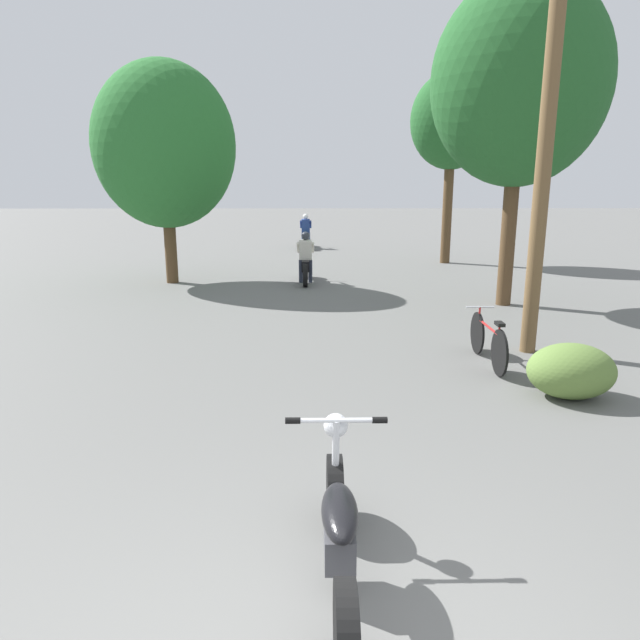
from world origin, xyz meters
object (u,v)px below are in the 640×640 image
Objects in this scene: roadside_tree_right_far at (452,122)px; bicycle_parked at (488,341)px; motorcycle_foreground at (339,532)px; roadside_tree_left at (164,146)px; roadside_tree_right_near at (520,83)px; motorcycle_rider_far at (306,235)px; motorcycle_rider_lead at (306,263)px; utility_pole at (548,111)px.

bicycle_parked is (-1.92, -11.17, -4.21)m from roadside_tree_right_far.
motorcycle_foreground reaches higher than bicycle_parked.
motorcycle_foreground is 5.42m from bicycle_parked.
roadside_tree_right_far reaches higher than roadside_tree_left.
roadside_tree_left is (-8.11, 3.04, -1.06)m from roadside_tree_right_near.
roadside_tree_right_far is 17.11m from motorcycle_foreground.
motorcycle_foreground is at bearing -88.88° from motorcycle_rider_far.
motorcycle_rider_lead is (3.65, -0.02, -3.07)m from roadside_tree_left.
utility_pole is 3.50× the size of motorcycle_foreground.
roadside_tree_right_far is at bearing 84.23° from utility_pole.
roadside_tree_right_near is 6.88m from roadside_tree_right_far.
motorcycle_foreground is at bearing -117.05° from bicycle_parked.
roadside_tree_left is 2.79× the size of motorcycle_rider_far.
roadside_tree_right_far is 7.76m from motorcycle_rider_far.
utility_pole is at bearing 58.72° from motorcycle_foreground.
motorcycle_rider_far is at bearing 111.58° from roadside_tree_right_near.
motorcycle_foreground is (-4.13, -9.12, -4.25)m from roadside_tree_right_near.
motorcycle_rider_lead reaches higher than bicycle_parked.
roadside_tree_right_near is at bearing -68.42° from motorcycle_rider_far.
roadside_tree_left is at bearing 179.73° from motorcycle_rider_lead.
motorcycle_rider_far is 16.01m from bicycle_parked.
bicycle_parked is (6.45, -7.33, -3.23)m from roadside_tree_left.
motorcycle_rider_far is (-3.73, 15.11, -3.15)m from utility_pole.
roadside_tree_right_far is at bearing 39.24° from motorcycle_rider_lead.
motorcycle_rider_far is (-0.40, 20.58, 0.13)m from motorcycle_foreground.
roadside_tree_right_near is (0.80, 3.64, 0.97)m from utility_pole.
roadside_tree_left is at bearing 131.36° from bicycle_parked.
motorcycle_foreground is 12.15m from motorcycle_rider_lead.
bicycle_parked is (2.80, -7.31, -0.16)m from motorcycle_rider_lead.
roadside_tree_right_near is 3.31× the size of motorcycle_foreground.
roadside_tree_left is at bearing -113.04° from motorcycle_rider_far.
bicycle_parked is at bearing -48.64° from roadside_tree_left.
roadside_tree_right_near reaches higher than bicycle_parked.
bicycle_parked is at bearing -69.05° from motorcycle_rider_lead.
roadside_tree_right_far is 3.00× the size of motorcycle_rider_far.
bicycle_parked is at bearing -79.68° from motorcycle_rider_far.
roadside_tree_right_far is 3.01× the size of motorcycle_foreground.
roadside_tree_left is 13.19m from motorcycle_foreground.
roadside_tree_right_far is 9.26m from roadside_tree_left.
bicycle_parked is at bearing 62.95° from motorcycle_foreground.
utility_pole is at bearing -61.23° from motorcycle_rider_lead.
roadside_tree_right_far reaches higher than motorcycle_rider_lead.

